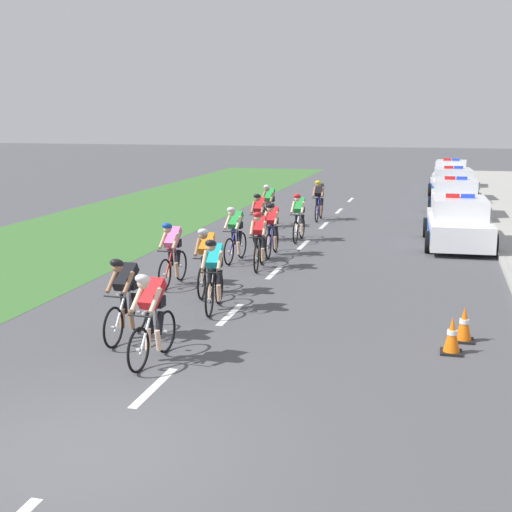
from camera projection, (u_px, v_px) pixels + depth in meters
The scene contains 22 objects.
ground_plane at pixel (88, 450), 8.55m from camera, with size 160.00×160.00×0.00m, color #4C4C51.
kerb_edge at pixel (499, 252), 20.46m from camera, with size 0.16×60.00×0.13m, color #9E9E99.
grass_verge at pixel (79, 235), 23.68m from camera, with size 7.00×60.00×0.01m, color #3D7033.
lane_markings_centre at pixel (290, 257), 20.01m from camera, with size 0.14×29.60×0.01m.
cyclist_lead at pixel (151, 315), 11.41m from camera, with size 0.43×1.72×1.56m.
cyclist_second at pixel (125, 297), 12.58m from camera, with size 0.42×1.72×1.56m.
cyclist_third at pixel (214, 273), 14.43m from camera, with size 0.45×1.72×1.56m.
cyclist_fourth at pixel (206, 259), 15.79m from camera, with size 0.45×1.72×1.56m.
cyclist_fifth at pixel (172, 252), 16.60m from camera, with size 0.42×1.72×1.56m.
cyclist_sixth at pixel (235, 233), 19.29m from camera, with size 0.44×1.72×1.56m.
cyclist_seventh at pixel (272, 228), 20.10m from camera, with size 0.42×1.72×1.56m.
cyclist_eighth at pixel (259, 239), 18.38m from camera, with size 0.45×1.72×1.56m.
cyclist_ninth at pixel (259, 216), 22.44m from camera, with size 0.42×1.72×1.56m.
cyclist_tenth at pixel (269, 205), 25.21m from camera, with size 0.43×1.72×1.56m.
cyclist_eleventh at pixel (299, 216), 22.42m from camera, with size 0.42×1.72×1.56m.
cyclist_twelfth at pixel (319, 200), 26.79m from camera, with size 0.42×1.72×1.56m.
police_car_nearest at pixel (458, 224), 21.63m from camera, with size 2.14×4.47×1.59m.
police_car_second at pixel (455, 200), 27.57m from camera, with size 2.04×4.42×1.59m.
police_car_third at pixel (452, 186), 33.01m from camera, with size 2.23×4.51×1.59m.
police_car_furthest at pixel (451, 175), 38.51m from camera, with size 2.16×4.48×1.59m.
traffic_cone_near at pixel (452, 336), 11.93m from camera, with size 0.36×0.36×0.64m.
traffic_cone_mid at pixel (464, 324), 12.56m from camera, with size 0.36×0.36×0.64m.
Camera 1 is at (3.90, -7.18, 3.96)m, focal length 50.10 mm.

